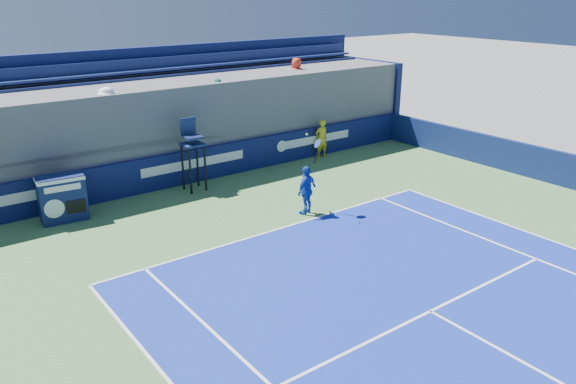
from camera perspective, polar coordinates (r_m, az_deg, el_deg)
ball_person at (r=22.89m, az=3.41°, el=5.46°), size 0.60×0.43×1.55m
back_hoarding at (r=20.16m, az=-9.58°, el=2.63°), size 20.40×0.21×1.20m
match_clock at (r=17.80m, az=-21.97°, el=-0.47°), size 1.39×0.85×1.40m
umpire_chair at (r=19.09m, az=-9.70°, el=4.54°), size 0.71×0.71×2.48m
tennis_player at (r=16.98m, az=1.92°, el=0.22°), size 1.01×0.64×2.57m
stadium_seating at (r=21.62m, az=-12.38°, el=7.02°), size 21.00×4.05×4.40m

